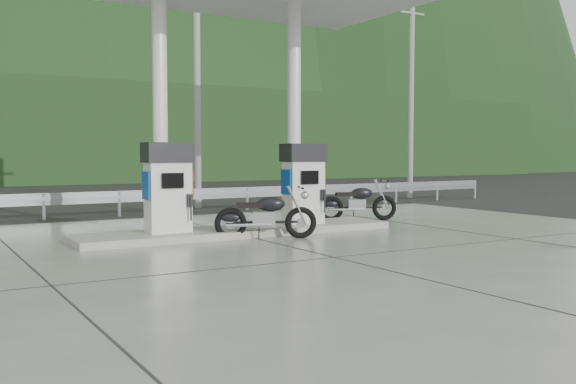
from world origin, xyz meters
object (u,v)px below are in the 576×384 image
motorcycle_left (266,216)px  motorcycle_right (358,203)px  gas_pump_left (168,188)px  gas_pump_right (303,184)px

motorcycle_left → motorcycle_right: 4.24m
gas_pump_left → gas_pump_right: same height
gas_pump_right → motorcycle_left: size_ratio=0.93×
motorcycle_left → motorcycle_right: size_ratio=1.01×
gas_pump_left → gas_pump_right: 3.20m
gas_pump_right → motorcycle_left: 1.77m
gas_pump_left → gas_pump_right: bearing=0.0°
gas_pump_right → motorcycle_right: gas_pump_right is taller
gas_pump_left → motorcycle_left: bearing=-25.7°
gas_pump_right → motorcycle_left: bearing=-149.3°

